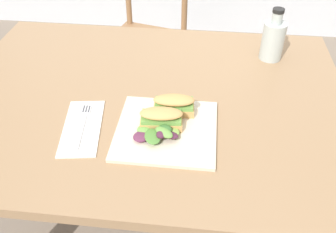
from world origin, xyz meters
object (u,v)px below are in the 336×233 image
object	(u,v)px
chair_wooden_far	(147,38)
fork_on_napkin	(83,122)
sandwich_half_back	(174,104)
bottle_cold_brew	(273,42)
sandwich_half_front	(161,118)
dining_table	(149,125)
plate_lunch	(166,130)

from	to	relation	value
chair_wooden_far	fork_on_napkin	distance (m)	1.13
sandwich_half_back	bottle_cold_brew	xyz separation A→B (m)	(0.31, 0.36, 0.02)
sandwich_half_front	sandwich_half_back	xyz separation A→B (m)	(0.03, 0.06, 0.00)
dining_table	plate_lunch	size ratio (longest dim) A/B	4.54
sandwich_half_front	fork_on_napkin	size ratio (longest dim) A/B	0.64
chair_wooden_far	sandwich_half_front	world-z (taller)	chair_wooden_far
sandwich_half_back	plate_lunch	bearing A→B (deg)	-99.97
plate_lunch	chair_wooden_far	bearing A→B (deg)	102.33
dining_table	sandwich_half_front	bearing A→B (deg)	-67.10
sandwich_half_front	fork_on_napkin	xyz separation A→B (m)	(-0.22, -0.00, -0.03)
plate_lunch	sandwich_half_back	bearing A→B (deg)	80.03
dining_table	sandwich_half_back	xyz separation A→B (m)	(0.09, -0.09, 0.16)
plate_lunch	sandwich_half_front	xyz separation A→B (m)	(-0.01, 0.01, 0.03)
plate_lunch	bottle_cold_brew	bearing A→B (deg)	53.88
dining_table	fork_on_napkin	bearing A→B (deg)	-135.08
plate_lunch	sandwich_half_back	world-z (taller)	sandwich_half_back
plate_lunch	sandwich_half_back	distance (m)	0.08
plate_lunch	sandwich_half_front	size ratio (longest dim) A/B	2.26
plate_lunch	dining_table	bearing A→B (deg)	115.99
chair_wooden_far	sandwich_half_front	size ratio (longest dim) A/B	7.26
plate_lunch	bottle_cold_brew	distance (m)	0.54
sandwich_half_front	sandwich_half_back	bearing A→B (deg)	66.73
dining_table	sandwich_half_back	size ratio (longest dim) A/B	10.27
chair_wooden_far	plate_lunch	xyz separation A→B (m)	(0.24, -1.09, 0.30)
plate_lunch	fork_on_napkin	bearing A→B (deg)	178.73
dining_table	fork_on_napkin	xyz separation A→B (m)	(-0.16, -0.16, 0.13)
bottle_cold_brew	sandwich_half_back	bearing A→B (deg)	-130.13
chair_wooden_far	sandwich_half_back	distance (m)	1.10
chair_wooden_far	dining_table	bearing A→B (deg)	-80.24
sandwich_half_back	bottle_cold_brew	size ratio (longest dim) A/B	0.66
sandwich_half_front	sandwich_half_back	size ratio (longest dim) A/B	1.00
sandwich_half_front	plate_lunch	bearing A→B (deg)	-33.67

